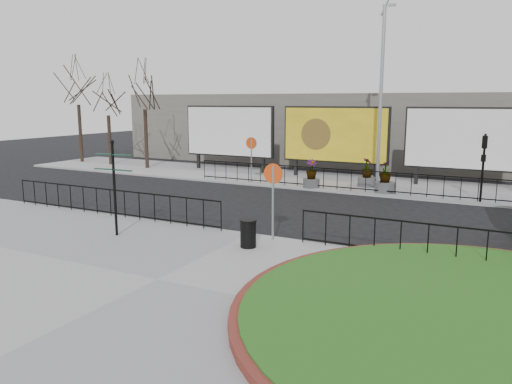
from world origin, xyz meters
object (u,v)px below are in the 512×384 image
Objects in this scene: billboard_mid at (335,135)px; planter_c at (385,180)px; litter_bin at (248,233)px; planter_a at (311,176)px; planter_b at (367,175)px; fingerpost_sign at (114,178)px; lamp_post at (381,95)px.

billboard_mid is 3.94× the size of planter_c.
litter_bin is 11.31m from planter_c.
planter_b reaches higher than planter_a.
fingerpost_sign is 2.10× the size of planter_b.
planter_a reaches higher than litter_bin.
litter_bin is 0.59× the size of planter_a.
planter_a is at bearing -146.91° from planter_b.
billboard_mid is at bearing 138.68° from planter_c.
lamp_post reaches higher than planter_a.
planter_a is at bearing -90.00° from billboard_mid.
litter_bin is at bearing -81.38° from billboard_mid.
planter_c is (1.24, -1.28, 0.02)m from planter_b.
planter_c is at bearing 62.83° from fingerpost_sign.
lamp_post is at bearing 86.26° from litter_bin.
lamp_post is 5.87× the size of planter_c.
fingerpost_sign is at bearing -169.85° from litter_bin.
litter_bin is at bearing -91.21° from planter_b.
planter_b is at bearing 69.69° from fingerpost_sign.
fingerpost_sign is at bearing -111.93° from lamp_post.
lamp_post is 4.16m from planter_b.
lamp_post reaches higher than litter_bin.
billboard_mid is 4.27× the size of planter_a.
planter_b is (2.46, 1.60, 0.00)m from planter_a.
lamp_post reaches higher than planter_c.
lamp_post is at bearing -33.25° from billboard_mid.
lamp_post is 2.91× the size of fingerpost_sign.
fingerpost_sign is (-5.35, -13.30, -2.79)m from lamp_post.
billboard_mid reaches higher than litter_bin.
fingerpost_sign is 13.52m from planter_c.
billboard_mid is 0.67× the size of lamp_post.
planter_a is at bearing 101.38° from litter_bin.
billboard_mid reaches higher than planter_b.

